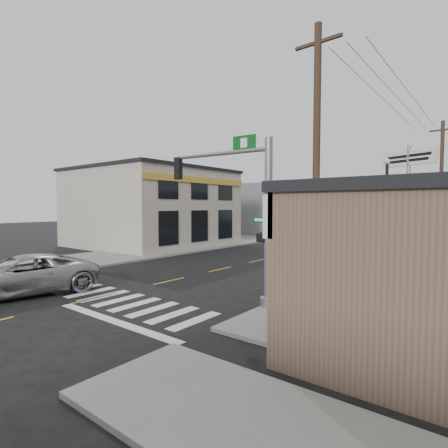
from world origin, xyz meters
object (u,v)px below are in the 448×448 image
Objects in this scene: lamp_post at (387,207)px; dance_center_sign at (408,176)px; bare_tree at (370,203)px; utility_pole_near at (316,164)px; fire_hydrant at (318,277)px; suv at (21,275)px; traffic_signal_pole at (251,204)px; guide_sign at (354,251)px; utility_pole_far at (441,188)px.

dance_center_sign reaches higher than lamp_post.
bare_tree is 2.63m from utility_pole_near.
dance_center_sign is (1.91, 9.02, 5.03)m from fire_hydrant.
bare_tree is (11.71, 7.34, 2.96)m from suv.
traffic_signal_pole is at bearing -101.11° from fire_hydrant.
utility_pole_near reaches higher than guide_sign.
utility_pole_far is at bearing 88.70° from lamp_post.
guide_sign is 3.72× the size of fire_hydrant.
guide_sign is at bearing -97.08° from utility_pole_far.
lamp_post is at bearing 109.54° from guide_sign.
utility_pole_near is 1.06× the size of utility_pole_far.
lamp_post is (0.20, 4.76, 1.87)m from guide_sign.
dance_center_sign reaches higher than guide_sign.
lamp_post is at bearing -100.32° from utility_pole_far.
traffic_signal_pole is (8.37, 4.47, 2.95)m from suv.
utility_pole_near is (10.39, 5.51, 4.33)m from suv.
dance_center_sign is 1.56× the size of bare_tree.
utility_pole_near reaches higher than dance_center_sign.
suv is 14.13m from bare_tree.
guide_sign is at bearing 59.15° from traffic_signal_pole.
fire_hydrant is 14.09m from utility_pole_far.
utility_pole_far reaches higher than traffic_signal_pole.
dance_center_sign is (0.26, 3.92, 1.90)m from lamp_post.
guide_sign is 0.41× the size of lamp_post.
bare_tree is 14.40m from utility_pole_far.
dance_center_sign is at bearing 74.11° from traffic_signal_pole.
dance_center_sign is 0.74× the size of utility_pole_near.
suv is at bearing -136.66° from fire_hydrant.
utility_pole_far reaches higher than suv.
traffic_signal_pole reaches higher than guide_sign.
dance_center_sign is 0.78× the size of utility_pole_far.
guide_sign is 4.88m from utility_pole_near.
lamp_post is 6.50m from bare_tree.
utility_pole_far reaches higher than lamp_post.
utility_pole_far is (3.20, 13.01, 4.38)m from fire_hydrant.
suv is at bearing -147.93° from bare_tree.
guide_sign is 5.11m from lamp_post.
utility_pole_near is at bearing -72.27° from guide_sign.
utility_pole_far reaches higher than bare_tree.
traffic_signal_pole reaches higher than bare_tree.
suv is at bearing -156.08° from traffic_signal_pole.
bare_tree is 0.47× the size of utility_pole_near.
suv is 0.97× the size of lamp_post.
traffic_signal_pole is at bearing -150.54° from utility_pole_near.
fire_hydrant is (9.19, 8.67, -0.32)m from suv.
suv is 1.27× the size of bare_tree.
fire_hydrant is at bearing 151.98° from bare_tree.
utility_pole_far reaches higher than guide_sign.
guide_sign is 0.54× the size of bare_tree.
utility_pole_far is (1.29, 3.99, -0.65)m from dance_center_sign.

